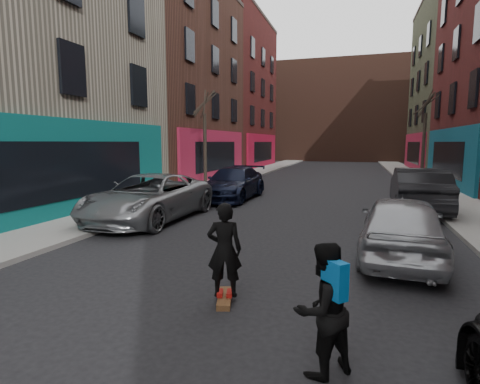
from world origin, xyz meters
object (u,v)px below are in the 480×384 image
Objects in this scene: tree_right_far at (425,128)px; parked_right_end at (418,190)px; skateboarder at (224,250)px; parked_left_end at (233,183)px; skateboard at (225,298)px; pedestrian at (323,309)px; parked_right_far at (401,227)px; tree_left_far at (205,130)px; parked_left_far at (149,197)px.

tree_right_far reaches higher than parked_right_end.
parked_right_end is at bearing -129.05° from skateboarder.
tree_right_far reaches higher than parked_left_end.
tree_right_far is 21.62m from skateboard.
skateboarder is at bearing -86.01° from pedestrian.
tree_right_far is 1.54× the size of parked_right_far.
tree_left_far is 0.96× the size of tree_right_far.
parked_right_end is at bearing -22.29° from tree_left_far.
parked_right_end is at bearing -147.27° from pedestrian.
parked_left_far is 8.08m from parked_right_far.
parked_right_far is 4.67m from skateboard.
pedestrian is (6.45, -7.08, 0.00)m from parked_left_far.
parked_right_far reaches higher than parked_left_end.
parked_right_far is at bearing -147.48° from skateboarder.
tree_left_far is at bearing -20.67° from parked_right_end.
parked_left_end is (-9.57, -9.47, -2.78)m from tree_right_far.
pedestrian is (1.74, -1.55, -0.11)m from skateboarder.
pedestrian reaches higher than parked_right_far.
tree_right_far is 1.32× the size of parked_left_end.
parked_right_end is (1.31, 6.63, 0.10)m from parked_right_far.
pedestrian is (1.74, -1.55, 0.74)m from skateboard.
skateboarder is 2.33m from pedestrian.
tree_left_far is at bearing 101.38° from parked_left_far.
parked_right_end is (-1.69, -10.39, -2.68)m from tree_right_far.
skateboarder is (0.00, 0.00, 0.85)m from skateboard.
tree_left_far is 9.42m from parked_left_far.
parked_right_end is at bearing 50.95° from skateboard.
tree_right_far is at bearing -97.64° from parked_right_end.
tree_right_far is at bearing 25.82° from tree_left_far.
parked_left_end is 7.93m from parked_right_end.
parked_left_end is at bearing 92.14° from skateboard.
parked_right_far is at bearing -49.53° from tree_left_far.
skateboard is at bearing -86.01° from pedestrian.
parked_left_far is 7.12× the size of skateboard.
tree_right_far is at bearing 45.78° from parked_left_end.
parked_right_end is 10.98m from skateboarder.
parked_left_end is at bearing -135.28° from tree_right_far.
parked_right_end reaches higher than pedestrian.
tree_left_far reaches higher than skateboarder.
parked_right_far is 2.82× the size of pedestrian.
tree_right_far is 8.50× the size of skateboard.
parked_left_far is 1.29× the size of parked_right_far.
parked_right_end reaches higher than parked_left_end.
tree_left_far is 5.20m from parked_left_end.
parked_right_far is at bearing -47.90° from parked_left_end.
pedestrian is at bearing -101.19° from tree_right_far.
skateboard is 0.50× the size of skateboarder.
tree_right_far is 10.86m from parked_right_end.
skateboarder is (-6.09, -20.45, -2.63)m from tree_right_far.
skateboarder is 1.02× the size of pedestrian.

